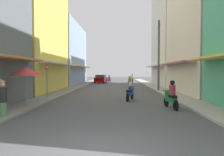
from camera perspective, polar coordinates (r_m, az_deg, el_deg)
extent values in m
plane|color=#4C4C4F|center=(25.10, 1.01, -2.87)|extent=(105.33, 105.33, 0.00)
cube|color=gray|center=(25.68, -10.37, -2.66)|extent=(1.69, 55.88, 0.12)
cube|color=#ADA89E|center=(25.52, 12.46, -2.70)|extent=(1.69, 55.88, 0.12)
cube|color=#EFD159|center=(22.89, -22.64, 12.22)|extent=(6.00, 10.19, 12.48)
cube|color=silver|center=(21.31, -13.92, 3.78)|extent=(1.10, 9.17, 0.12)
cube|color=#8CA5CC|center=(34.44, -13.84, 6.20)|extent=(6.00, 13.69, 9.43)
cube|color=#EFD159|center=(33.57, -8.05, 3.08)|extent=(1.10, 12.32, 0.12)
cube|color=silver|center=(21.82, 25.74, 14.89)|extent=(6.00, 10.18, 14.11)
cube|color=#B7727F|center=(20.11, 16.39, 3.87)|extent=(1.10, 9.16, 0.12)
cube|color=silver|center=(31.92, 17.71, 11.20)|extent=(6.00, 10.75, 14.60)
cube|color=silver|center=(30.74, 11.33, 3.18)|extent=(1.10, 9.67, 0.12)
cylinder|color=black|center=(21.93, 5.07, -2.82)|extent=(0.11, 0.56, 0.56)
cylinder|color=black|center=(23.17, 4.75, -2.57)|extent=(0.11, 0.56, 0.56)
cube|color=silver|center=(22.59, 4.89, -2.13)|extent=(0.33, 1.01, 0.24)
cube|color=black|center=(22.77, 4.85, -1.59)|extent=(0.31, 0.57, 0.14)
cylinder|color=silver|center=(22.03, 5.04, -1.71)|extent=(0.28, 0.28, 0.45)
cylinder|color=black|center=(22.01, 5.04, -1.06)|extent=(0.55, 0.06, 0.03)
cylinder|color=#598C59|center=(22.70, 4.86, -0.72)|extent=(0.34, 0.34, 0.55)
sphere|color=orange|center=(22.69, 4.86, 0.29)|extent=(0.26, 0.26, 0.26)
cylinder|color=black|center=(12.61, 14.62, -6.34)|extent=(0.17, 0.57, 0.56)
cylinder|color=black|center=(11.47, 17.01, -7.17)|extent=(0.17, 0.57, 0.56)
cube|color=#197233|center=(11.96, 15.86, -5.73)|extent=(0.44, 1.03, 0.24)
cube|color=black|center=(11.75, 16.26, -4.88)|extent=(0.37, 0.60, 0.14)
cylinder|color=#197233|center=(12.44, 14.85, -4.50)|extent=(0.28, 0.28, 0.45)
cylinder|color=black|center=(12.41, 14.86, -3.35)|extent=(0.55, 0.12, 0.03)
cylinder|color=#99333F|center=(11.76, 16.18, -3.16)|extent=(0.34, 0.34, 0.55)
sphere|color=black|center=(11.74, 16.20, -1.21)|extent=(0.26, 0.26, 0.26)
cylinder|color=black|center=(41.61, -1.02, -0.61)|extent=(0.25, 0.56, 0.56)
cylinder|color=black|center=(40.41, -0.56, -0.69)|extent=(0.25, 0.56, 0.56)
cube|color=red|center=(40.95, -0.77, -0.34)|extent=(0.58, 1.04, 0.24)
cube|color=black|center=(40.75, -0.70, -0.07)|extent=(0.44, 0.62, 0.14)
cylinder|color=red|center=(41.48, -0.98, -0.04)|extent=(0.28, 0.28, 0.45)
cylinder|color=black|center=(41.47, -0.98, 0.30)|extent=(0.53, 0.20, 0.03)
cylinder|color=#334C8C|center=(40.79, -0.72, 0.42)|extent=(0.34, 0.34, 0.55)
sphere|color=silver|center=(40.78, -0.72, 0.98)|extent=(0.26, 0.26, 0.26)
cylinder|color=black|center=(36.92, 5.65, -0.93)|extent=(0.10, 0.56, 0.56)
cylinder|color=black|center=(38.17, 5.58, -0.84)|extent=(0.10, 0.56, 0.56)
cube|color=orange|center=(37.58, 5.61, -0.55)|extent=(0.31, 1.01, 0.24)
cube|color=black|center=(37.77, 5.61, -0.23)|extent=(0.30, 0.57, 0.14)
cylinder|color=orange|center=(37.02, 5.64, -0.28)|extent=(0.28, 0.28, 0.45)
cylinder|color=black|center=(37.02, 5.64, 0.11)|extent=(0.55, 0.05, 0.03)
cylinder|color=beige|center=(37.71, 5.61, 0.30)|extent=(0.34, 0.34, 0.55)
sphere|color=#1E38B7|center=(37.70, 5.61, 0.90)|extent=(0.26, 0.26, 0.26)
cylinder|color=black|center=(15.40, 5.53, -4.81)|extent=(0.25, 0.56, 0.56)
cylinder|color=black|center=(14.20, 4.30, -5.37)|extent=(0.25, 0.56, 0.56)
cube|color=#1E38B7|center=(14.73, 4.89, -4.25)|extent=(0.57, 1.04, 0.24)
cube|color=black|center=(14.52, 4.69, -3.54)|extent=(0.44, 0.62, 0.14)
cylinder|color=#1E38B7|center=(15.24, 5.42, -3.29)|extent=(0.28, 0.28, 0.45)
cylinder|color=black|center=(15.22, 5.42, -2.35)|extent=(0.53, 0.20, 0.03)
cube|color=#8C0000|center=(37.12, -3.01, -0.42)|extent=(2.14, 4.25, 0.70)
cube|color=#333D47|center=(36.96, -3.05, 0.43)|extent=(1.79, 2.24, 0.60)
cylinder|color=black|center=(38.50, -3.77, -0.76)|extent=(0.24, 0.65, 0.64)
cylinder|color=black|center=(38.24, -1.57, -0.77)|extent=(0.24, 0.65, 0.64)
cylinder|color=black|center=(36.06, -4.54, -0.93)|extent=(0.24, 0.65, 0.64)
cylinder|color=black|center=(35.78, -2.19, -0.95)|extent=(0.24, 0.65, 0.64)
cylinder|color=#598C59|center=(10.24, -27.64, -7.91)|extent=(0.28, 0.28, 0.73)
cylinder|color=#262628|center=(10.15, -27.70, -4.18)|extent=(0.34, 0.34, 0.61)
sphere|color=tan|center=(10.11, -27.74, -1.66)|extent=(0.22, 0.22, 0.22)
cylinder|color=#99333F|center=(11.40, -28.06, -6.87)|extent=(0.28, 0.28, 0.75)
cylinder|color=#99333F|center=(11.32, -28.12, -3.39)|extent=(0.34, 0.34, 0.64)
sphere|color=tan|center=(11.29, -28.15, -1.07)|extent=(0.22, 0.22, 0.22)
cone|color=#D1B77A|center=(11.29, -28.16, -0.57)|extent=(0.44, 0.44, 0.16)
cylinder|color=#99999E|center=(12.67, -22.35, -2.85)|extent=(0.05, 0.05, 2.11)
cone|color=#BF3333|center=(12.63, -22.41, 1.70)|extent=(1.87, 1.87, 0.45)
cylinder|color=#4C4C4F|center=(21.96, 12.66, 5.90)|extent=(0.20, 0.20, 7.26)
cylinder|color=#3F382D|center=(22.39, 12.72, 13.66)|extent=(0.08, 1.20, 0.08)
cylinder|color=gray|center=(14.44, -17.35, -1.26)|extent=(0.07, 0.07, 2.60)
cylinder|color=red|center=(14.42, -17.39, 2.91)|extent=(0.02, 0.60, 0.60)
cube|color=white|center=(14.42, -17.39, 2.91)|extent=(0.03, 0.40, 0.10)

